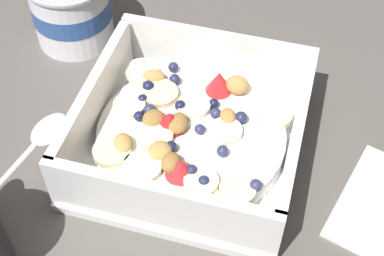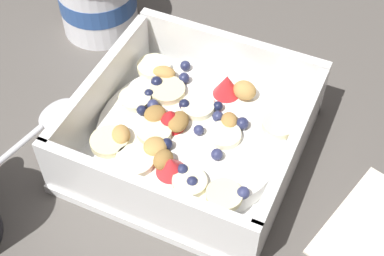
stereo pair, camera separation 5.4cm
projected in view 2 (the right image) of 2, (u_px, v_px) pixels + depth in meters
ground_plane at (186, 148)px, 0.56m from camera, size 2.40×2.40×0.00m
fruit_bowl at (191, 133)px, 0.54m from camera, size 0.21×0.21×0.07m
spoon at (39, 126)px, 0.57m from camera, size 0.05×0.17×0.01m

